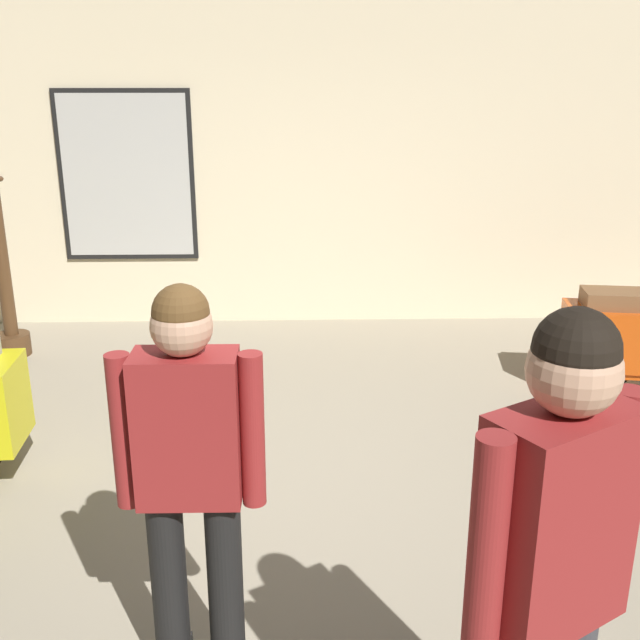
{
  "coord_description": "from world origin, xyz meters",
  "views": [
    {
      "loc": [
        -0.04,
        -3.46,
        2.2
      ],
      "look_at": [
        0.09,
        1.1,
        0.7
      ],
      "focal_mm": 41.64,
      "sensor_mm": 36.0,
      "label": 1
    }
  ],
  "objects": [
    {
      "name": "visitor_1",
      "position": [
        0.6,
        -1.86,
        0.98
      ],
      "size": [
        0.51,
        0.4,
        1.7
      ],
      "rotation": [
        0.0,
        0.0,
        2.11
      ],
      "color": "black",
      "rests_on": "ground"
    },
    {
      "name": "showroom_back_wall",
      "position": [
        -0.18,
        3.32,
        1.62
      ],
      "size": [
        18.0,
        0.63,
        3.24
      ],
      "color": "beige",
      "rests_on": "ground"
    },
    {
      "name": "ground_plane",
      "position": [
        0.0,
        0.0,
        0.0
      ],
      "size": [
        60.0,
        60.0,
        0.0
      ],
      "primitive_type": "plane",
      "color": "gray"
    },
    {
      "name": "visitor_0",
      "position": [
        -0.43,
        -1.14,
        0.9
      ],
      "size": [
        0.53,
        0.25,
        1.56
      ],
      "rotation": [
        0.0,
        0.0,
        1.56
      ],
      "color": "black",
      "rests_on": "ground"
    }
  ]
}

